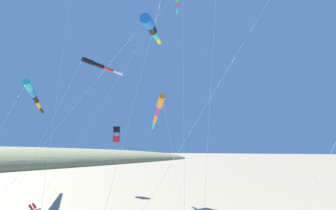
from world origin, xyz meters
TOP-DOWN VIEW (x-y plane):
  - kite_box_purple_drifting at (6.73, -16.58)m, footprint 7.62×13.39m
  - kite_windsock_orange_high_right at (5.19, -12.04)m, footprint 5.96×13.57m
  - kite_windsock_green_low_center at (14.26, -11.82)m, footprint 14.61×14.84m
  - kite_windsock_small_distant at (-1.29, -12.24)m, footprint 8.99×10.16m
  - kite_windsock_yellow_midlevel at (-0.16, -12.76)m, footprint 3.14×17.51m

SIDE VIEW (x-z plane):
  - kite_box_purple_drifting at x=6.73m, z-range 2.49..9.09m
  - kite_windsock_small_distant at x=-1.29m, z-range 3.22..11.31m
  - kite_windsock_green_low_center at x=14.26m, z-range 4.47..15.56m
  - kite_windsock_orange_high_right at x=5.19m, z-range 5.67..17.91m
  - kite_windsock_yellow_midlevel at x=-0.16m, z-range 6.96..21.75m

